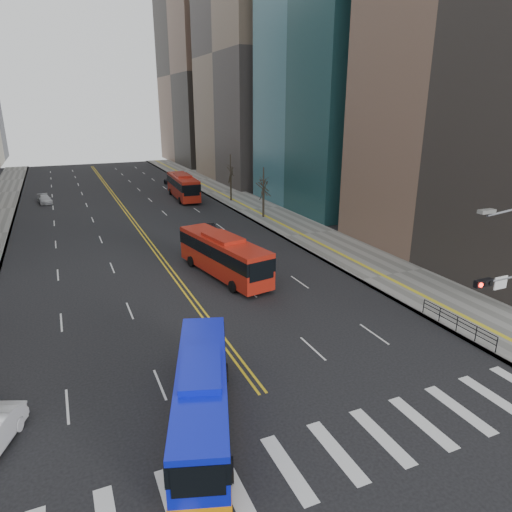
# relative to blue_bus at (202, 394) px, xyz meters

# --- Properties ---
(ground) EXTENTS (220.00, 220.00, 0.00)m
(ground) POSITION_rel_blue_bus_xyz_m (3.53, -4.00, -1.66)
(ground) COLOR black
(sidewalk_right) EXTENTS (7.00, 130.00, 0.15)m
(sidewalk_right) POSITION_rel_blue_bus_xyz_m (21.03, 41.00, -1.58)
(sidewalk_right) COLOR slate
(sidewalk_right) RESTS_ON ground
(crosswalk) EXTENTS (26.70, 4.00, 0.01)m
(crosswalk) POSITION_rel_blue_bus_xyz_m (3.53, -4.00, -1.65)
(crosswalk) COLOR silver
(crosswalk) RESTS_ON ground
(centerline) EXTENTS (0.55, 100.00, 0.01)m
(centerline) POSITION_rel_blue_bus_xyz_m (3.53, 51.00, -1.65)
(centerline) COLOR gold
(centerline) RESTS_ON ground
(office_towers) EXTENTS (83.00, 134.00, 58.00)m
(office_towers) POSITION_rel_blue_bus_xyz_m (3.66, 64.51, 22.27)
(office_towers) COLOR gray
(office_towers) RESTS_ON ground
(pedestrian_railing) EXTENTS (0.06, 6.06, 1.02)m
(pedestrian_railing) POSITION_rel_blue_bus_xyz_m (17.83, 2.00, -0.83)
(pedestrian_railing) COLOR black
(pedestrian_railing) RESTS_ON sidewalk_right
(street_trees) EXTENTS (35.20, 47.20, 7.60)m
(street_trees) POSITION_rel_blue_bus_xyz_m (-3.64, 30.55, 3.22)
(street_trees) COLOR #2C241B
(street_trees) RESTS_ON ground
(blue_bus) EXTENTS (5.60, 10.93, 3.16)m
(blue_bus) POSITION_rel_blue_bus_xyz_m (0.00, 0.00, 0.00)
(blue_bus) COLOR #0E19D2
(blue_bus) RESTS_ON ground
(red_bus_near) EXTENTS (4.72, 11.82, 3.65)m
(red_bus_near) POSITION_rel_blue_bus_xyz_m (7.51, 17.98, 0.37)
(red_bus_near) COLOR #B42113
(red_bus_near) RESTS_ON ground
(red_bus_far) EXTENTS (3.51, 12.28, 3.83)m
(red_bus_far) POSITION_rel_blue_bus_xyz_m (13.37, 53.03, 0.47)
(red_bus_far) COLOR #B42113
(red_bus_far) RESTS_ON ground
(car_dark_mid) EXTENTS (2.58, 4.54, 1.46)m
(car_dark_mid) POSITION_rel_blue_bus_xyz_m (10.38, 30.35, -0.93)
(car_dark_mid) COLOR black
(car_dark_mid) RESTS_ON ground
(car_silver) EXTENTS (2.33, 4.48, 1.24)m
(car_silver) POSITION_rel_blue_bus_xyz_m (-6.80, 57.78, -1.04)
(car_silver) COLOR #A1A2A7
(car_silver) RESTS_ON ground
(car_dark_far) EXTENTS (2.62, 4.67, 1.23)m
(car_dark_far) POSITION_rel_blue_bus_xyz_m (14.92, 66.42, -1.04)
(car_dark_far) COLOR black
(car_dark_far) RESTS_ON ground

